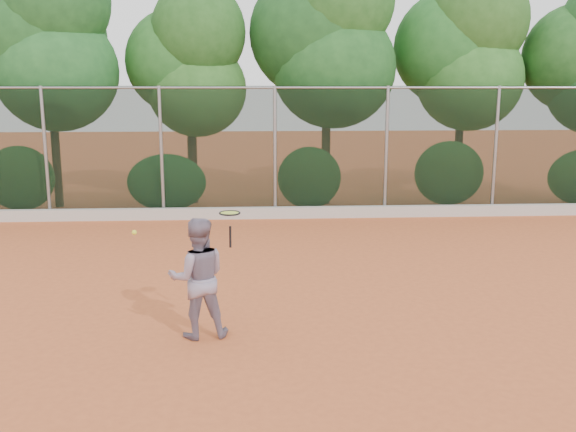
{
  "coord_description": "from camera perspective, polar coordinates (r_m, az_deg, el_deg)",
  "views": [
    {
      "loc": [
        -0.64,
        -10.06,
        3.52
      ],
      "look_at": [
        0.0,
        1.0,
        1.25
      ],
      "focal_mm": 40.0,
      "sensor_mm": 36.0,
      "label": 1
    }
  ],
  "objects": [
    {
      "name": "tennis_ball_in_flight",
      "position": [
        8.89,
        -13.51,
        -1.43
      ],
      "size": [
        0.07,
        0.07,
        0.07
      ],
      "color": "yellow",
      "rests_on": "ground"
    },
    {
      "name": "tennis_player",
      "position": [
        9.13,
        -8.01,
        -5.48
      ],
      "size": [
        0.92,
        0.76,
        1.72
      ],
      "primitive_type": "imported",
      "rotation": [
        0.0,
        0.0,
        3.28
      ],
      "color": "gray",
      "rests_on": "ground"
    },
    {
      "name": "concrete_curb",
      "position": [
        17.23,
        -1.12,
        0.3
      ],
      "size": [
        24.0,
        0.2,
        0.3
      ],
      "primitive_type": "cube",
      "color": "#BBB5AD",
      "rests_on": "ground"
    },
    {
      "name": "ground",
      "position": [
        10.68,
        0.31,
        -7.67
      ],
      "size": [
        80.0,
        80.0,
        0.0
      ],
      "primitive_type": "plane",
      "color": "#C95D2F",
      "rests_on": "ground"
    },
    {
      "name": "tennis_racket",
      "position": [
        8.85,
        -5.2,
        0.01
      ],
      "size": [
        0.38,
        0.38,
        0.52
      ],
      "color": "black",
      "rests_on": "ground"
    },
    {
      "name": "foliage_backdrop",
      "position": [
        19.06,
        -3.13,
        14.21
      ],
      "size": [
        23.7,
        3.63,
        7.55
      ],
      "color": "#48301B",
      "rests_on": "ground"
    },
    {
      "name": "chainlink_fence",
      "position": [
        17.16,
        -1.17,
        6.02
      ],
      "size": [
        24.09,
        0.09,
        3.5
      ],
      "color": "black",
      "rests_on": "ground"
    }
  ]
}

